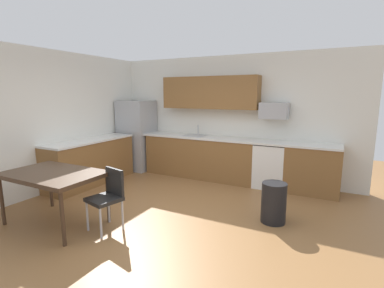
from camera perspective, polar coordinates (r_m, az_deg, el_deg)
The scene contains 17 objects.
ground_plane at distance 4.49m, azimuth -6.07°, elevation -14.72°, with size 12.00×12.00×0.00m, color olive.
wall_back at distance 6.47m, azimuth 6.74°, elevation 5.33°, with size 5.80×0.10×2.70m, color silver.
wall_left at distance 5.99m, azimuth -28.08°, elevation 3.84°, with size 0.10×5.80×2.70m, color silver.
cabinet_run_back at distance 6.47m, azimuth 1.62°, elevation -2.68°, with size 2.57×0.60×0.90m, color brown.
cabinet_run_back_right at distance 5.87m, azimuth 23.07°, elevation -4.81°, with size 0.98×0.60×0.90m, color brown.
cabinet_run_left at distance 6.36m, azimuth -19.67°, elevation -3.50°, with size 0.60×2.00×0.90m, color brown.
countertop_back at distance 6.20m, azimuth 5.52°, elevation 1.14°, with size 4.80×0.64×0.04m, color silver.
countertop_left at distance 6.27m, azimuth -19.93°, elevation 0.68°, with size 0.64×2.00×0.04m, color silver.
upper_cabinets_back at distance 6.36m, azimuth 3.57°, elevation 10.26°, with size 2.20×0.34×0.70m, color brown.
refrigerator at distance 7.23m, azimuth -11.00°, elevation 1.74°, with size 0.76×0.70×1.71m, color #9EA0A5.
oven_range at distance 5.97m, azimuth 15.49°, elevation -4.07°, with size 0.60×0.60×0.91m.
microwave at distance 5.91m, azimuth 16.19°, elevation 6.46°, with size 0.54×0.36×0.32m, color #9EA0A5.
sink_basin at distance 6.45m, azimuth 0.53°, elevation 1.18°, with size 0.48×0.40×0.14m, color #A5A8AD.
sink_faucet at distance 6.58m, azimuth 1.24°, elevation 2.77°, with size 0.02×0.02×0.24m, color #B2B5BA.
dining_table at distance 4.54m, azimuth -26.07°, elevation -5.89°, with size 1.40×0.90×0.77m.
chair_near_table at distance 4.16m, azimuth -16.46°, elevation -9.64°, with size 0.48×0.48×0.85m.
trash_bin at distance 4.42m, azimuth 16.11°, elevation -11.26°, with size 0.36×0.36×0.60m, color black.
Camera 1 is at (2.26, -3.39, 1.88)m, focal length 26.52 mm.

